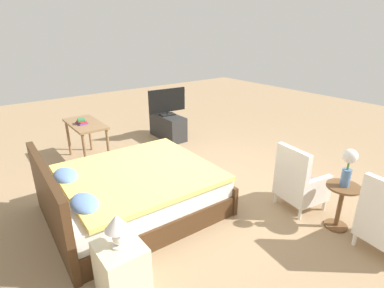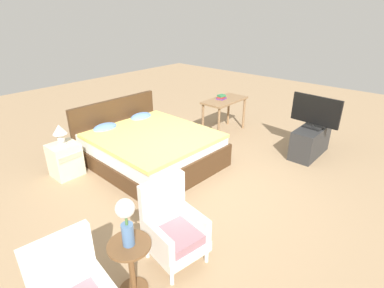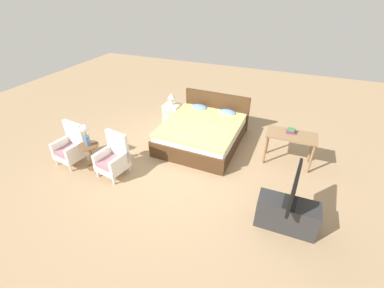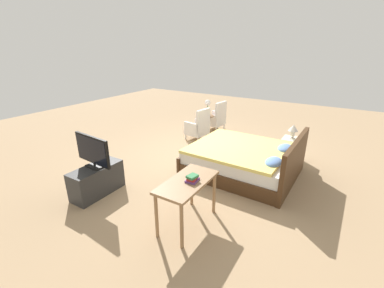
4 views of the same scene
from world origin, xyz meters
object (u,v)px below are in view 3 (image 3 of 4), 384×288
at_px(bed, 203,132).
at_px(vanity_desk, 291,139).
at_px(armchair_by_window_left, 71,147).
at_px(flower_vase, 85,133).
at_px(side_table, 91,154).
at_px(tv_flatscreen, 294,188).
at_px(book_stack, 291,131).
at_px(armchair_by_window_right, 114,159).
at_px(tv_stand, 286,214).
at_px(nightstand, 172,113).
at_px(table_lamp, 171,97).

relative_size(bed, vanity_desk, 2.12).
distance_m(armchair_by_window_left, flower_vase, 0.75).
xyz_separation_m(armchair_by_window_left, flower_vase, (0.56, -0.02, 0.50)).
xyz_separation_m(armchair_by_window_left, side_table, (0.56, -0.02, -0.01)).
height_order(tv_flatscreen, vanity_desk, tv_flatscreen).
distance_m(armchair_by_window_left, tv_flatscreen, 4.64).
relative_size(bed, book_stack, 10.61).
bearing_deg(book_stack, side_table, -154.74).
height_order(bed, armchair_by_window_right, bed).
bearing_deg(flower_vase, bed, 45.33).
relative_size(tv_stand, vanity_desk, 0.92).
xyz_separation_m(tv_flatscreen, vanity_desk, (-0.13, 1.87, -0.21)).
relative_size(nightstand, tv_stand, 0.57).
height_order(side_table, table_lamp, table_lamp).
distance_m(table_lamp, vanity_desk, 3.34).
xyz_separation_m(nightstand, tv_flatscreen, (3.36, -2.69, 0.57)).
height_order(tv_flatscreen, book_stack, tv_flatscreen).
bearing_deg(bed, side_table, -134.67).
height_order(armchair_by_window_left, nightstand, armchair_by_window_left).
distance_m(tv_flatscreen, vanity_desk, 1.88).
bearing_deg(tv_flatscreen, nightstand, 141.38).
xyz_separation_m(bed, book_stack, (2.01, -0.07, 0.48)).
distance_m(flower_vase, table_lamp, 2.68).
xyz_separation_m(flower_vase, tv_flatscreen, (4.05, -0.10, -0.04)).
bearing_deg(tv_stand, armchair_by_window_right, 177.99).
bearing_deg(tv_flatscreen, vanity_desk, 93.99).
bearing_deg(armchair_by_window_right, book_stack, 28.64).
distance_m(side_table, nightstand, 2.68).
height_order(nightstand, tv_flatscreen, tv_flatscreen).
xyz_separation_m(vanity_desk, book_stack, (-0.03, 0.07, 0.15)).
bearing_deg(armchair_by_window_right, tv_flatscreen, -2.01).
height_order(flower_vase, vanity_desk, flower_vase).
xyz_separation_m(armchair_by_window_left, tv_stand, (4.61, -0.12, -0.11)).
distance_m(table_lamp, tv_stand, 4.33).
relative_size(bed, nightstand, 4.00).
distance_m(armchair_by_window_left, vanity_desk, 4.81).
bearing_deg(armchair_by_window_right, bed, 55.18).
xyz_separation_m(nightstand, table_lamp, (0.00, 0.00, 0.49)).
distance_m(armchair_by_window_right, tv_flatscreen, 3.51).
relative_size(nightstand, tv_flatscreen, 0.63).
bearing_deg(nightstand, bed, -29.98).
height_order(armchair_by_window_left, tv_stand, armchair_by_window_left).
bearing_deg(nightstand, tv_flatscreen, -38.62).
distance_m(side_table, vanity_desk, 4.31).
distance_m(armchair_by_window_right, table_lamp, 2.60).
relative_size(nightstand, vanity_desk, 0.53).
relative_size(armchair_by_window_left, book_stack, 4.44).
xyz_separation_m(bed, table_lamp, (-1.19, 0.69, 0.47)).
distance_m(bed, armchair_by_window_left, 3.08).
bearing_deg(side_table, armchair_by_window_left, 177.49).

